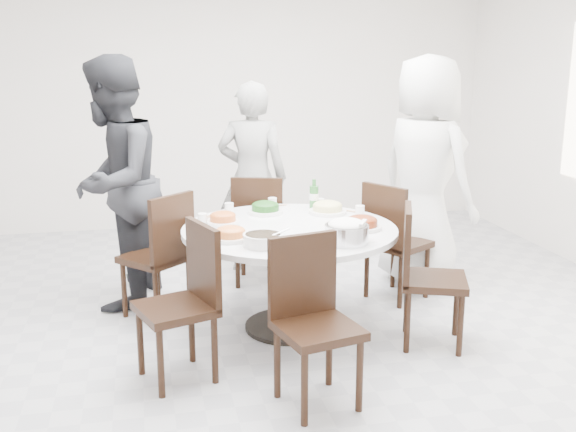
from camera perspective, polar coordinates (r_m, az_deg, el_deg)
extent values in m
cube|color=#B4B5BA|center=(5.05, -0.68, -8.86)|extent=(6.00, 6.00, 0.01)
cube|color=white|center=(7.64, -5.34, 9.65)|extent=(6.00, 0.01, 2.80)
cube|color=white|center=(1.90, 17.87, -3.51)|extent=(6.00, 0.01, 2.80)
cylinder|color=white|center=(4.79, 0.13, -5.31)|extent=(1.50, 1.50, 0.75)
cube|color=black|center=(5.43, 9.28, -2.08)|extent=(0.58, 0.58, 0.95)
cube|color=black|center=(5.73, -2.41, -1.08)|extent=(0.52, 0.52, 0.95)
cube|color=black|center=(5.10, -11.17, -3.23)|extent=(0.59, 0.59, 0.95)
cube|color=black|center=(4.09, -9.52, -7.45)|extent=(0.53, 0.53, 0.95)
cube|color=black|center=(3.76, 2.56, -9.24)|extent=(0.51, 0.51, 0.95)
cube|color=black|center=(4.62, 12.30, -5.10)|extent=(0.54, 0.54, 0.95)
imported|color=silver|center=(5.70, 11.51, 3.59)|extent=(0.96, 1.11, 1.92)
imported|color=black|center=(6.00, -3.03, 3.25)|extent=(0.72, 0.58, 1.70)
imported|color=black|center=(5.30, -14.53, 2.68)|extent=(0.98, 1.12, 1.92)
cylinder|color=white|center=(5.08, -1.93, 0.59)|extent=(0.26, 0.26, 0.07)
cylinder|color=white|center=(5.09, 3.37, 0.64)|extent=(0.28, 0.28, 0.08)
cylinder|color=white|center=(4.79, -5.53, -0.31)|extent=(0.24, 0.24, 0.06)
cylinder|color=white|center=(4.66, 6.27, -0.70)|extent=(0.27, 0.27, 0.07)
cylinder|color=white|center=(4.38, -4.89, -1.64)|extent=(0.25, 0.25, 0.06)
cylinder|color=silver|center=(4.31, 4.98, -1.53)|extent=(0.28, 0.28, 0.12)
cylinder|color=white|center=(4.24, -2.13, -2.04)|extent=(0.25, 0.25, 0.08)
cylinder|color=#29682B|center=(5.19, 2.21, 1.82)|extent=(0.07, 0.07, 0.24)
cylinder|color=white|center=(5.29, -1.77, 1.17)|extent=(0.07, 0.07, 0.08)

